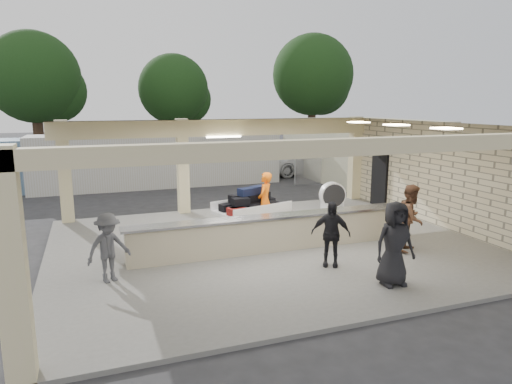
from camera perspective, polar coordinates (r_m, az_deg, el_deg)
name	(u,v)px	position (r m, az deg, el deg)	size (l,w,h in m)	color
ground	(268,248)	(13.24, 1.55, -6.96)	(120.00, 120.00, 0.00)	#27272A
pavilion	(267,197)	(13.57, 1.39, -0.62)	(12.01, 10.00, 3.55)	#615E5A
baggage_counter	(275,233)	(12.62, 2.40, -5.09)	(8.20, 0.58, 0.98)	#BCAE8D
luggage_cart	(250,206)	(14.80, -0.72, -1.72)	(2.55, 1.95, 1.32)	white
drum_fan	(332,195)	(17.41, 9.54, -0.41)	(1.01, 0.54, 1.08)	white
baggage_handler	(265,201)	(14.50, 1.11, -1.16)	(0.68, 0.37, 1.85)	orange
passenger_a	(411,218)	(13.12, 18.82, -3.09)	(0.90, 0.39, 1.85)	brown
passenger_b	(331,234)	(11.45, 9.32, -5.18)	(0.96, 0.35, 1.64)	black
passenger_c	(108,248)	(10.85, -17.97, -6.65)	(1.03, 0.36, 1.59)	#46474B
passenger_d	(394,244)	(10.57, 16.92, -6.19)	(0.93, 0.38, 1.90)	black
car_white_a	(307,161)	(26.96, 6.45, 3.83)	(2.42, 5.11, 1.46)	white
car_white_b	(340,155)	(30.50, 10.41, 4.53)	(1.69, 4.53, 1.43)	white
car_dark	(294,159)	(28.62, 4.82, 4.11)	(1.36, 3.87, 1.29)	black
container_white	(159,160)	(23.41, -12.00, 3.98)	(12.05, 2.41, 2.61)	beige
fence	(395,160)	(26.13, 16.96, 3.90)	(12.06, 0.06, 2.03)	gray
tree_left	(39,81)	(36.02, -25.49, 12.40)	(6.60, 6.30, 9.00)	#382619
tree_mid	(177,92)	(38.50, -9.84, 12.20)	(6.00, 5.60, 8.00)	#382619
tree_right	(315,78)	(41.51, 7.39, 13.91)	(7.20, 7.00, 10.00)	#382619
adjacent_building	(362,149)	(26.03, 13.05, 5.28)	(6.00, 8.00, 3.20)	#B7B592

